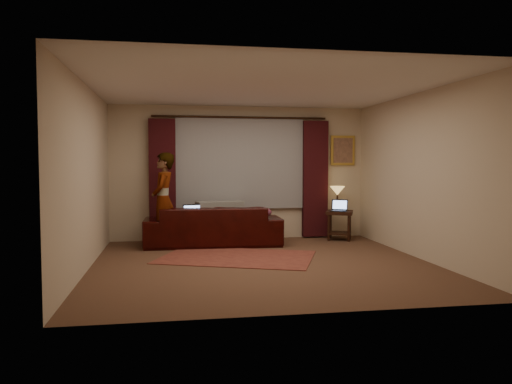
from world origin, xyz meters
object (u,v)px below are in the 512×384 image
(end_table, at_px, (339,225))
(laptop_table, at_px, (339,206))
(laptop_sofa, at_px, (194,212))
(sofa, at_px, (213,218))
(person, at_px, (163,200))
(tiffany_lamp, at_px, (337,198))

(end_table, xyz_separation_m, laptop_table, (-0.05, -0.09, 0.40))
(laptop_sofa, bearing_deg, sofa, 14.06)
(laptop_table, height_order, person, person)
(tiffany_lamp, bearing_deg, end_table, -92.65)
(sofa, xyz_separation_m, laptop_sofa, (-0.35, -0.16, 0.13))
(tiffany_lamp, bearing_deg, sofa, -171.53)
(end_table, distance_m, person, 3.43)
(tiffany_lamp, relative_size, laptop_table, 1.41)
(sofa, bearing_deg, laptop_sofa, 26.17)
(laptop_table, bearing_deg, sofa, -147.61)
(sofa, distance_m, tiffany_lamp, 2.53)
(sofa, relative_size, person, 1.46)
(sofa, distance_m, laptop_sofa, 0.40)
(person, bearing_deg, tiffany_lamp, 106.39)
(laptop_sofa, height_order, tiffany_lamp, tiffany_lamp)
(end_table, xyz_separation_m, tiffany_lamp, (0.01, 0.16, 0.52))
(sofa, bearing_deg, end_table, -173.40)
(sofa, height_order, laptop_sofa, sofa)
(laptop_table, bearing_deg, person, -146.08)
(sofa, height_order, end_table, sofa)
(tiffany_lamp, relative_size, person, 0.28)
(laptop_sofa, relative_size, end_table, 0.67)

